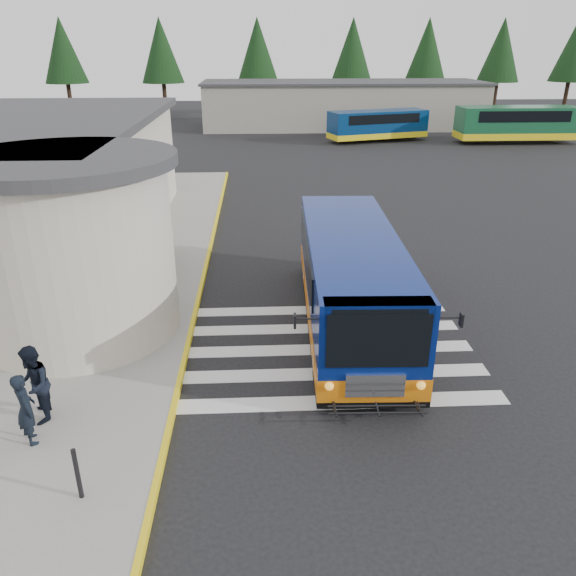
{
  "coord_description": "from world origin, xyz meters",
  "views": [
    {
      "loc": [
        -2.05,
        -13.72,
        7.46
      ],
      "look_at": [
        -1.38,
        -0.5,
        1.67
      ],
      "focal_mm": 35.0,
      "sensor_mm": 36.0,
      "label": 1
    }
  ],
  "objects_px": {
    "pedestrian_a": "(26,409)",
    "far_bus_a": "(378,124)",
    "pedestrian_b": "(34,385)",
    "bollard": "(77,474)",
    "transit_bus": "(351,284)",
    "far_bus_b": "(517,123)"
  },
  "relations": [
    {
      "from": "transit_bus",
      "to": "far_bus_a",
      "type": "xyz_separation_m",
      "value": [
        7.27,
        32.73,
        0.09
      ]
    },
    {
      "from": "bollard",
      "to": "far_bus_b",
      "type": "bearing_deg",
      "value": 57.63
    },
    {
      "from": "pedestrian_a",
      "to": "far_bus_a",
      "type": "xyz_separation_m",
      "value": [
        14.42,
        37.68,
        0.45
      ]
    },
    {
      "from": "transit_bus",
      "to": "far_bus_a",
      "type": "distance_m",
      "value": 33.52
    },
    {
      "from": "transit_bus",
      "to": "pedestrian_a",
      "type": "xyz_separation_m",
      "value": [
        -7.16,
        -4.95,
        -0.36
      ]
    },
    {
      "from": "transit_bus",
      "to": "pedestrian_b",
      "type": "relative_size",
      "value": 5.57
    },
    {
      "from": "pedestrian_b",
      "to": "bollard",
      "type": "height_order",
      "value": "pedestrian_b"
    },
    {
      "from": "pedestrian_a",
      "to": "pedestrian_b",
      "type": "height_order",
      "value": "pedestrian_b"
    },
    {
      "from": "pedestrian_a",
      "to": "pedestrian_b",
      "type": "relative_size",
      "value": 0.89
    },
    {
      "from": "pedestrian_a",
      "to": "far_bus_a",
      "type": "distance_m",
      "value": 40.35
    },
    {
      "from": "pedestrian_b",
      "to": "far_bus_b",
      "type": "distance_m",
      "value": 43.79
    },
    {
      "from": "far_bus_a",
      "to": "pedestrian_b",
      "type": "bearing_deg",
      "value": 141.79
    },
    {
      "from": "pedestrian_a",
      "to": "transit_bus",
      "type": "bearing_deg",
      "value": -86.46
    },
    {
      "from": "pedestrian_b",
      "to": "bollard",
      "type": "bearing_deg",
      "value": 16.56
    },
    {
      "from": "far_bus_a",
      "to": "far_bus_b",
      "type": "bearing_deg",
      "value": -113.99
    },
    {
      "from": "transit_bus",
      "to": "pedestrian_a",
      "type": "height_order",
      "value": "transit_bus"
    },
    {
      "from": "pedestrian_a",
      "to": "far_bus_a",
      "type": "relative_size",
      "value": 0.18
    },
    {
      "from": "far_bus_a",
      "to": "far_bus_b",
      "type": "relative_size",
      "value": 0.89
    },
    {
      "from": "pedestrian_a",
      "to": "far_bus_b",
      "type": "bearing_deg",
      "value": -66.15
    },
    {
      "from": "transit_bus",
      "to": "bollard",
      "type": "relative_size",
      "value": 9.28
    },
    {
      "from": "transit_bus",
      "to": "pedestrian_a",
      "type": "relative_size",
      "value": 6.22
    },
    {
      "from": "transit_bus",
      "to": "pedestrian_a",
      "type": "distance_m",
      "value": 8.71
    }
  ]
}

